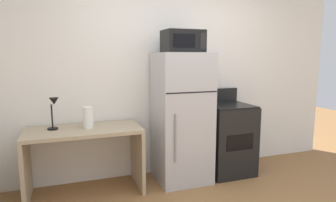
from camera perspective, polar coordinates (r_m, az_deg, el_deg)
wall_back_white at (r=3.86m, az=0.48°, el=5.19°), size 5.00×0.10×2.60m
desk at (r=3.41m, az=-16.11°, el=-8.82°), size 1.25×0.60×0.75m
desk_lamp at (r=3.36m, az=-21.59°, el=-1.28°), size 0.14×0.12×0.35m
paper_towel_roll at (r=3.34m, az=-15.44°, el=-3.13°), size 0.11×0.11×0.24m
refrigerator at (r=3.58m, az=2.69°, el=-3.29°), size 0.63×0.64×1.59m
microwave at (r=3.49m, az=2.93°, el=11.64°), size 0.46×0.35×0.26m
oven_range at (r=3.96m, az=11.55°, el=-7.16°), size 0.59×0.61×1.10m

